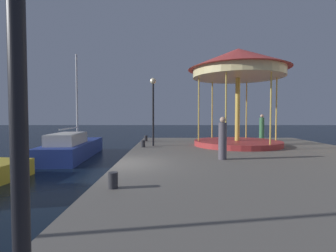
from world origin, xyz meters
TOP-DOWN VIEW (x-y plane):
  - ground_plane at (0.00, 0.00)m, footprint 120.00×120.00m
  - quay_dock at (6.09, 0.00)m, footprint 12.18×22.01m
  - sailboat_blue at (-3.97, 5.97)m, footprint 2.54×7.09m
  - carousel at (6.18, 5.68)m, footprint 6.00×6.00m
  - lamp_post_mid_promenade at (1.08, 5.50)m, footprint 0.36×0.36m
  - bollard_north at (0.60, -3.27)m, footprint 0.24×0.24m
  - bollard_south at (0.54, 4.87)m, footprint 0.24×0.24m
  - bollard_center at (0.39, 8.28)m, footprint 0.24×0.24m
  - person_mid_promenade at (4.23, 0.86)m, footprint 0.34×0.34m
  - person_far_corner at (8.79, 8.68)m, footprint 0.34×0.34m

SIDE VIEW (x-z plane):
  - ground_plane at x=0.00m, z-range 0.00..0.00m
  - quay_dock at x=6.09m, z-range 0.00..0.80m
  - sailboat_blue at x=-3.97m, z-range -2.68..3.94m
  - bollard_north at x=0.60m, z-range 0.80..1.20m
  - bollard_south at x=0.54m, z-range 0.80..1.20m
  - bollard_center at x=0.39m, z-range 0.80..1.20m
  - person_mid_promenade at x=4.23m, z-range 0.74..2.51m
  - person_far_corner at x=8.79m, z-range 0.74..2.66m
  - lamp_post_mid_promenade at x=1.08m, z-range 1.57..5.62m
  - carousel at x=6.18m, z-range 2.28..8.12m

